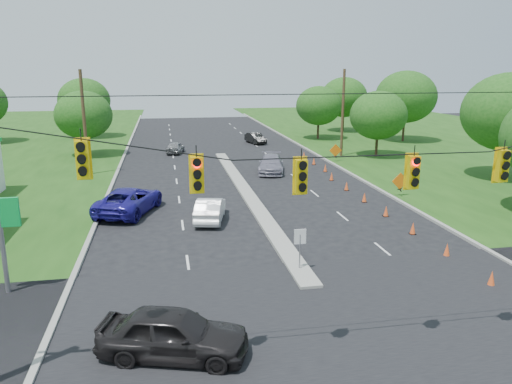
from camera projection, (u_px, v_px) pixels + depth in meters
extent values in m
plane|color=black|center=(345.00, 339.00, 17.21)|extent=(160.00, 160.00, 0.00)
cube|color=black|center=(345.00, 339.00, 17.21)|extent=(160.00, 14.00, 0.02)
cube|color=gray|center=(117.00, 174.00, 44.05)|extent=(0.25, 110.00, 0.16)
cube|color=gray|center=(335.00, 166.00, 47.61)|extent=(0.25, 110.00, 0.16)
cube|color=gray|center=(246.00, 193.00, 37.25)|extent=(1.00, 34.00, 0.18)
cylinder|color=gray|center=(300.00, 253.00, 22.72)|extent=(0.06, 0.06, 1.80)
cube|color=white|center=(300.00, 237.00, 22.52)|extent=(0.55, 0.04, 0.70)
cylinder|color=black|center=(368.00, 142.00, 14.56)|extent=(24.00, 0.04, 0.04)
cube|color=yellow|center=(83.00, 160.00, 13.21)|extent=(0.34, 0.24, 1.00)
cube|color=yellow|center=(197.00, 175.00, 13.87)|extent=(0.34, 0.24, 1.00)
cube|color=yellow|center=(301.00, 177.00, 14.44)|extent=(0.34, 0.24, 1.00)
cube|color=yellow|center=(413.00, 172.00, 15.06)|extent=(0.34, 0.24, 1.00)
cube|color=yellow|center=(502.00, 166.00, 15.56)|extent=(0.34, 0.24, 1.00)
cylinder|color=#422D1C|center=(84.00, 123.00, 42.53)|extent=(0.28, 0.28, 9.00)
cylinder|color=#422D1C|center=(343.00, 113.00, 51.72)|extent=(0.28, 0.28, 9.00)
cylinder|color=gray|center=(3.00, 248.00, 20.24)|extent=(0.20, 0.20, 4.00)
cone|color=#F35621|center=(492.00, 278.00, 21.35)|extent=(0.32, 0.32, 0.70)
cone|color=#F35621|center=(447.00, 250.00, 24.69)|extent=(0.32, 0.32, 0.70)
cone|color=#F35621|center=(413.00, 228.00, 28.02)|extent=(0.32, 0.32, 0.70)
cone|color=#F35621|center=(386.00, 211.00, 31.36)|extent=(0.32, 0.32, 0.70)
cone|color=#F35621|center=(364.00, 197.00, 34.70)|extent=(0.32, 0.32, 0.70)
cone|color=#F35621|center=(347.00, 186.00, 38.04)|extent=(0.32, 0.32, 0.70)
cone|color=#F35621|center=(332.00, 176.00, 41.38)|extent=(0.32, 0.32, 0.70)
cone|color=#F35621|center=(325.00, 168.00, 44.82)|extent=(0.32, 0.32, 0.70)
cone|color=#F35621|center=(314.00, 161.00, 48.16)|extent=(0.32, 0.32, 0.70)
cone|color=#F35621|center=(304.00, 155.00, 51.50)|extent=(0.32, 0.32, 0.70)
cube|color=black|center=(400.00, 189.00, 36.16)|extent=(0.06, 0.58, 0.26)
cube|color=black|center=(400.00, 189.00, 36.16)|extent=(0.06, 0.58, 0.26)
cube|color=orange|center=(400.00, 181.00, 36.01)|extent=(1.27, 0.05, 1.27)
cube|color=black|center=(335.00, 156.00, 49.51)|extent=(0.06, 0.58, 0.26)
cube|color=black|center=(335.00, 156.00, 49.51)|extent=(0.06, 0.58, 0.26)
cube|color=orange|center=(336.00, 150.00, 49.37)|extent=(1.27, 0.05, 1.27)
cylinder|color=black|center=(86.00, 144.00, 52.59)|extent=(0.28, 0.28, 2.52)
ellipsoid|color=#194C14|center=(84.00, 115.00, 51.85)|extent=(5.88, 5.88, 5.04)
cylinder|color=black|center=(86.00, 127.00, 66.51)|extent=(0.28, 0.28, 2.88)
ellipsoid|color=#194C14|center=(84.00, 100.00, 65.65)|extent=(6.72, 6.72, 5.76)
cylinder|color=black|center=(503.00, 160.00, 41.69)|extent=(0.28, 0.28, 3.24)
ellipsoid|color=#194C14|center=(509.00, 112.00, 40.73)|extent=(7.56, 7.56, 6.48)
cylinder|color=black|center=(377.00, 145.00, 52.17)|extent=(0.28, 0.28, 2.52)
ellipsoid|color=#194C14|center=(378.00, 115.00, 51.42)|extent=(5.88, 5.88, 5.04)
cylinder|color=black|center=(404.00, 129.00, 63.03)|extent=(0.28, 0.28, 3.24)
ellipsoid|color=#194C14|center=(406.00, 97.00, 62.07)|extent=(7.56, 7.56, 6.48)
cylinder|color=black|center=(343.00, 122.00, 72.86)|extent=(0.28, 0.28, 2.88)
ellipsoid|color=#194C14|center=(344.00, 97.00, 72.01)|extent=(6.72, 6.72, 5.76)
cylinder|color=black|center=(318.00, 129.00, 65.17)|extent=(0.28, 0.28, 2.52)
ellipsoid|color=#194C14|center=(319.00, 106.00, 64.42)|extent=(5.88, 5.88, 5.04)
imported|color=black|center=(173.00, 334.00, 16.00)|extent=(5.20, 3.26, 1.65)
imported|color=white|center=(210.00, 209.00, 30.45)|extent=(2.40, 4.57, 1.43)
imported|color=navy|center=(129.00, 200.00, 32.03)|extent=(4.68, 6.65, 1.68)
imported|color=gray|center=(271.00, 164.00, 44.49)|extent=(3.29, 5.65, 1.54)
imported|color=gray|center=(175.00, 147.00, 54.47)|extent=(2.35, 4.05, 1.29)
imported|color=black|center=(255.00, 138.00, 61.54)|extent=(2.25, 4.21, 1.32)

